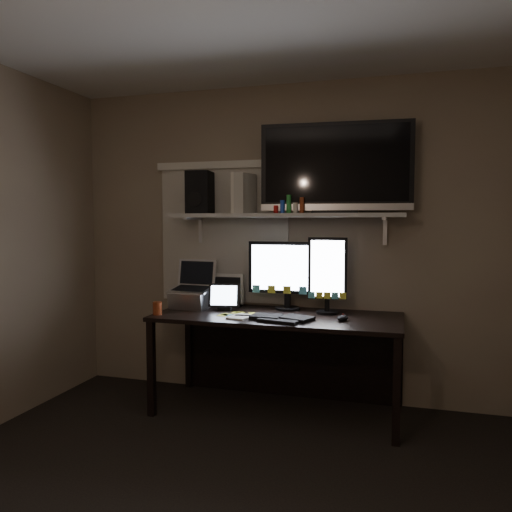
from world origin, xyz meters
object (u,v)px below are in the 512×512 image
at_px(monitor_portrait, 327,275).
at_px(cup, 157,308).
at_px(tv, 336,168).
at_px(speaker, 200,193).
at_px(keyboard, 281,318).
at_px(mouse, 343,318).
at_px(laptop, 191,285).
at_px(monitor_landscape, 288,275).
at_px(tablet, 225,297).
at_px(desk, 281,335).
at_px(game_console, 244,193).

relative_size(monitor_portrait, cup, 5.98).
distance_m(tv, speaker, 1.09).
height_order(keyboard, cup, cup).
distance_m(mouse, speaker, 1.51).
bearing_deg(laptop, monitor_landscape, 15.33).
bearing_deg(monitor_landscape, keyboard, -84.23).
height_order(monitor_landscape, tablet, monitor_landscape).
distance_m(mouse, tv, 1.11).
relative_size(desk, mouse, 16.40).
relative_size(desk, cup, 18.57).
bearing_deg(keyboard, desk, 115.37).
xyz_separation_m(tablet, laptop, (-0.29, 0.03, 0.08)).
bearing_deg(cup, keyboard, 5.16).
bearing_deg(game_console, desk, -1.45).
xyz_separation_m(keyboard, mouse, (0.42, 0.08, 0.01)).
height_order(tv, game_console, tv).
relative_size(tv, speaker, 3.32).
bearing_deg(game_console, cup, -127.92).
bearing_deg(monitor_landscape, game_console, -174.68).
height_order(tablet, speaker, speaker).
relative_size(desk, monitor_portrait, 3.10).
relative_size(keyboard, tv, 0.39).
bearing_deg(mouse, speaker, -179.87).
distance_m(desk, game_console, 1.13).
bearing_deg(tv, monitor_landscape, 173.44).
bearing_deg(tablet, monitor_portrait, -3.49).
bearing_deg(laptop, monitor_portrait, 7.89).
distance_m(monitor_landscape, monitor_portrait, 0.33).
relative_size(keyboard, speaker, 1.30).
bearing_deg(keyboard, tv, 61.49).
xyz_separation_m(monitor_landscape, game_console, (-0.35, -0.04, 0.63)).
bearing_deg(monitor_landscape, mouse, -35.27).
height_order(keyboard, laptop, laptop).
xyz_separation_m(tablet, game_console, (0.11, 0.14, 0.80)).
bearing_deg(mouse, monitor_portrait, 134.23).
bearing_deg(desk, keyboard, -76.36).
bearing_deg(keyboard, cup, -163.11).
bearing_deg(speaker, game_console, -6.90).
bearing_deg(monitor_portrait, tv, 47.84).
height_order(desk, keyboard, keyboard).
distance_m(tablet, game_console, 0.82).
bearing_deg(cup, tv, 20.43).
bearing_deg(cup, monitor_portrait, 18.64).
distance_m(keyboard, cup, 0.93).
xyz_separation_m(monitor_portrait, game_console, (-0.67, 0.04, 0.62)).
xyz_separation_m(mouse, tv, (-0.10, 0.30, 1.07)).
distance_m(monitor_portrait, mouse, 0.39).
relative_size(monitor_portrait, laptop, 1.55).
bearing_deg(monitor_landscape, tablet, -159.84).
relative_size(keyboard, tablet, 1.82).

